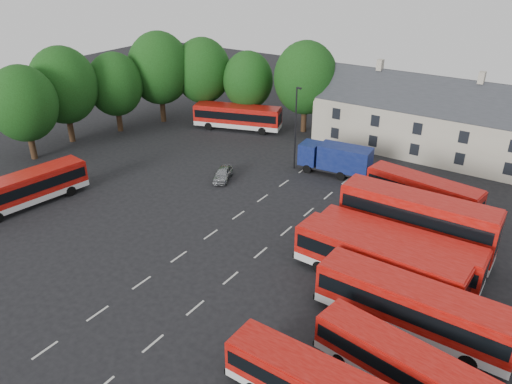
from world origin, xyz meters
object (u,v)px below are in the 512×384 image
Objects in this scene: bus_dd_south at (416,220)px; bus_west at (27,187)px; silver_car at (223,174)px; box_truck at (336,158)px; lamppost at (296,126)px.

bus_west is at bearing -159.80° from bus_dd_south.
silver_car is (11.59, 14.41, -1.22)m from bus_west.
box_truck reaches higher than bus_west.
bus_dd_south reaches higher than box_truck.
silver_car is at bearing 173.08° from bus_dd_south.
bus_west is at bearing -127.77° from lamppost.
bus_dd_south is 3.14× the size of silver_car.
silver_car is 0.42× the size of lamppost.
lamppost reaches higher than bus_west.
lamppost reaches higher than bus_dd_south.
silver_car is 9.09m from lamppost.
lamppost reaches higher than silver_car.
box_truck is 11.90m from silver_car.
bus_dd_south is at bearing -61.81° from bus_west.
silver_car is (-20.54, 2.37, -2.10)m from bus_dd_south.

